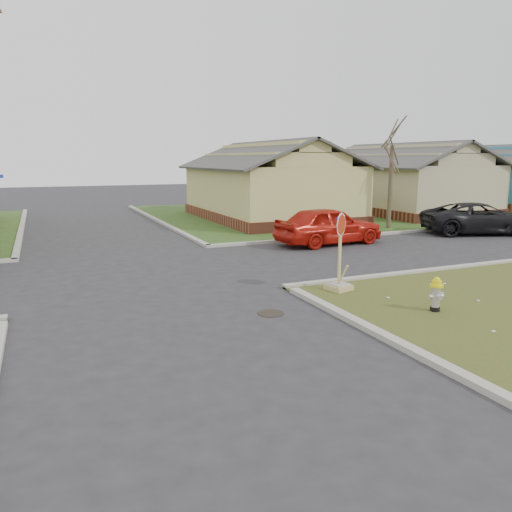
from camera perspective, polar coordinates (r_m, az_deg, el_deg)
name	(u,v)px	position (r m, az deg, el deg)	size (l,w,h in m)	color
ground	(175,319)	(11.65, -9.29, -7.13)	(120.00, 120.00, 0.00)	#28282A
verge_far_right	(409,209)	(38.03, 17.13, 5.19)	(37.00, 19.00, 0.05)	#27491A
curbs	(135,274)	(16.38, -13.63, -1.97)	(80.00, 40.00, 0.12)	#A39F93
manhole	(271,313)	(11.90, 1.70, -6.56)	(0.64, 0.64, 0.01)	black
side_house_yellow	(268,183)	(30.07, 1.43, 8.37)	(7.60, 11.60, 4.70)	brown
side_house_tan	(403,180)	(35.45, 16.43, 8.34)	(7.60, 11.60, 4.70)	brown
side_house_teal	(509,178)	(42.54, 26.95, 7.99)	(7.60, 11.60, 4.70)	brown
tree_mid_right	(390,187)	(26.79, 15.10, 7.59)	(0.22, 0.22, 4.20)	#493A2A
fire_hydrant	(436,292)	(12.54, 19.88, -3.93)	(0.31, 0.31, 0.83)	black
stop_sign	(339,274)	(13.86, 9.49, -1.99)	(0.61, 0.59, 2.14)	tan
red_sedan	(329,225)	(21.49, 8.31, 3.48)	(1.91, 4.74, 1.61)	red
dark_pickup	(480,218)	(26.62, 24.23, 3.95)	(2.49, 5.41, 1.50)	black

